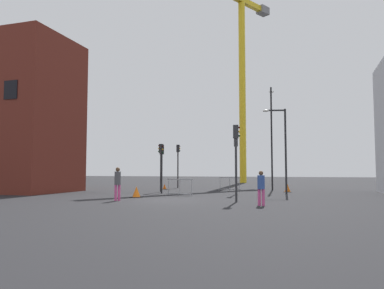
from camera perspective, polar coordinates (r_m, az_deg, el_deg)
The scene contains 17 objects.
ground at distance 20.79m, azimuth -3.68°, elevation -8.53°, with size 160.00×160.00×0.00m, color black.
brick_building at distance 32.51m, azimuth -25.91°, elevation 3.93°, with size 9.53×6.36×11.80m.
construction_crane at distance 52.55m, azimuth 7.46°, elevation 12.65°, with size 8.81×14.70×25.80m.
streetlamp_tall at distance 32.40m, azimuth 12.09°, elevation 2.05°, with size 0.44×1.51×8.75m.
streetlamp_short at distance 26.96m, azimuth 13.69°, elevation 0.26°, with size 1.59×0.51×6.00m.
traffic_light_far at distance 19.72m, azimuth 6.76°, elevation -0.87°, with size 0.39×0.28×4.04m.
traffic_light_near at distance 26.92m, azimuth -4.65°, elevation -2.42°, with size 0.36×0.37×3.51m.
traffic_light_verge at distance 35.41m, azimuth -2.16°, elevation -2.22°, with size 0.39×0.34×4.09m.
traffic_light_median at distance 28.90m, azimuth -4.79°, elevation -2.29°, with size 0.37×0.36×3.70m.
traffic_light_island at distance 26.17m, azimuth 6.74°, elevation -1.66°, with size 0.32×0.39×4.02m.
pedestrian_walking at distance 20.80m, azimuth -11.32°, elevation -5.52°, with size 0.34×0.34×1.82m.
pedestrian_waiting at distance 17.86m, azimuth 10.54°, elevation -6.19°, with size 0.34×0.34×1.63m.
safety_barrier_mid_span at distance 31.01m, azimuth 5.78°, elevation -5.98°, with size 1.82×0.17×1.08m.
safety_barrier_rear at distance 24.88m, azimuth -1.87°, elevation -6.49°, with size 1.89×0.33×1.08m.
traffic_cone_by_barrier at distance 29.59m, azimuth 14.41°, elevation -6.50°, with size 0.62×0.62×0.63m.
traffic_cone_striped at distance 23.21m, azimuth -8.51°, elevation -7.24°, with size 0.67×0.67×0.67m.
traffic_cone_on_verge at distance 33.08m, azimuth -4.22°, elevation -6.48°, with size 0.45×0.45×0.46m.
Camera 1 is at (7.43, -19.35, 1.64)m, focal length 34.84 mm.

